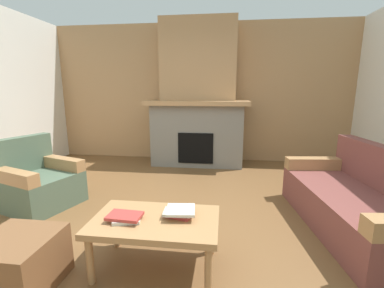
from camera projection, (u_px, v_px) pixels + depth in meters
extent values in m
plane|color=brown|center=(171.00, 233.00, 2.66)|extent=(9.00, 9.00, 0.00)
cube|color=tan|center=(200.00, 93.00, 5.30)|extent=(6.00, 0.12, 2.70)
cube|color=gray|center=(198.00, 134.00, 5.06)|extent=(1.70, 0.70, 1.15)
cube|color=black|center=(196.00, 148.00, 4.78)|extent=(0.64, 0.08, 0.56)
cube|color=tan|center=(197.00, 103.00, 4.88)|extent=(1.90, 0.82, 0.08)
cube|color=tan|center=(198.00, 60.00, 4.87)|extent=(1.40, 0.50, 1.47)
cube|color=brown|center=(352.00, 211.00, 2.70)|extent=(1.03, 1.88, 0.40)
cube|color=#A87A4C|center=(319.00, 163.00, 3.44)|extent=(0.85, 0.25, 0.15)
cube|color=#4C604C|center=(41.00, 190.00, 3.25)|extent=(0.96, 0.96, 0.40)
cube|color=#4C604C|center=(21.00, 155.00, 3.30)|extent=(0.38, 0.76, 0.45)
cube|color=#A87A4C|center=(12.00, 177.00, 2.92)|extent=(0.76, 0.38, 0.15)
cube|color=#A87A4C|center=(61.00, 163.00, 3.47)|extent=(0.76, 0.38, 0.15)
cube|color=#A87A4C|center=(155.00, 221.00, 2.07)|extent=(1.00, 0.60, 0.05)
cylinder|color=#A87A4C|center=(90.00, 260.00, 1.94)|extent=(0.06, 0.06, 0.38)
cylinder|color=#A87A4C|center=(208.00, 270.00, 1.83)|extent=(0.06, 0.06, 0.38)
cylinder|color=#A87A4C|center=(116.00, 227.00, 2.40)|extent=(0.06, 0.06, 0.38)
cylinder|color=#A87A4C|center=(212.00, 233.00, 2.30)|extent=(0.06, 0.06, 0.38)
cube|color=brown|center=(19.00, 263.00, 1.89)|extent=(0.52, 0.52, 0.40)
cube|color=beige|center=(128.00, 218.00, 2.05)|extent=(0.24, 0.23, 0.03)
cube|color=#B23833|center=(125.00, 216.00, 2.03)|extent=(0.27, 0.18, 0.02)
cube|color=#B23833|center=(178.00, 214.00, 2.11)|extent=(0.24, 0.19, 0.03)
cube|color=beige|center=(177.00, 212.00, 2.10)|extent=(0.22, 0.16, 0.02)
cube|color=beige|center=(181.00, 210.00, 2.08)|extent=(0.25, 0.24, 0.02)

